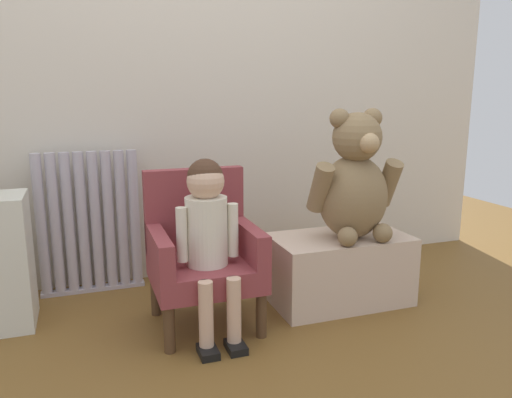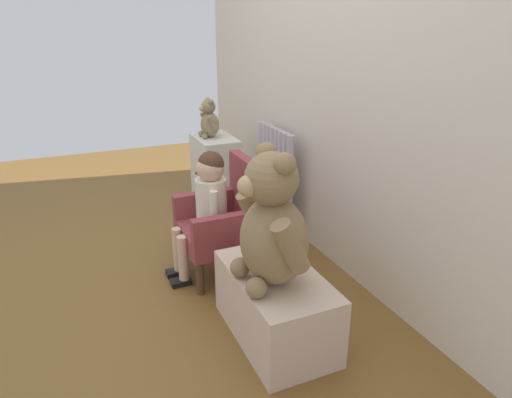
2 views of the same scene
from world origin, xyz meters
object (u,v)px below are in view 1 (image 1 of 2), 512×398
at_px(child_armchair, 202,251).
at_px(child_figure, 208,223).
at_px(low_bench, 339,269).
at_px(large_teddy_bear, 354,182).
at_px(radiator, 89,224).

xyz_separation_m(child_armchair, child_figure, (-0.00, -0.11, 0.15)).
height_order(low_bench, large_teddy_bear, large_teddy_bear).
distance_m(child_figure, low_bench, 0.73).
height_order(radiator, child_figure, child_figure).
height_order(child_armchair, child_figure, child_figure).
bearing_deg(child_armchair, low_bench, -1.00).
distance_m(child_armchair, low_bench, 0.67).
height_order(child_armchair, low_bench, child_armchair).
height_order(child_armchair, large_teddy_bear, large_teddy_bear).
relative_size(low_bench, large_teddy_bear, 1.09).
bearing_deg(large_teddy_bear, radiator, 153.62).
xyz_separation_m(radiator, low_bench, (1.10, -0.52, -0.19)).
bearing_deg(low_bench, child_figure, -171.39).
relative_size(child_figure, large_teddy_bear, 1.23).
height_order(child_figure, low_bench, child_figure).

